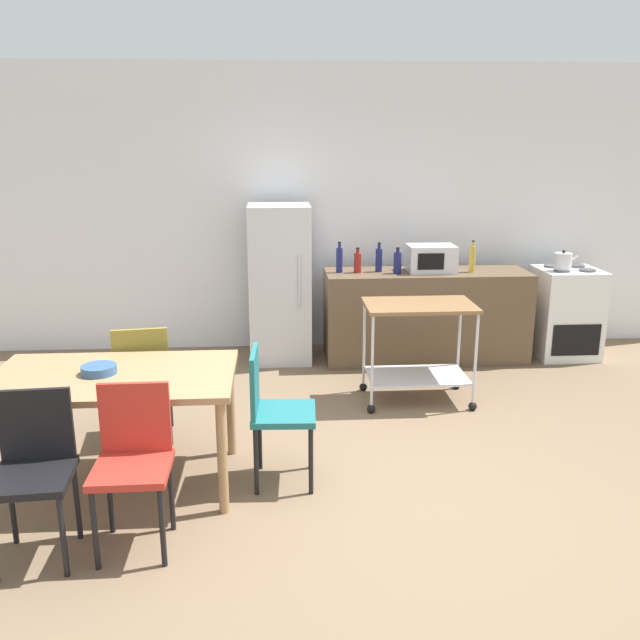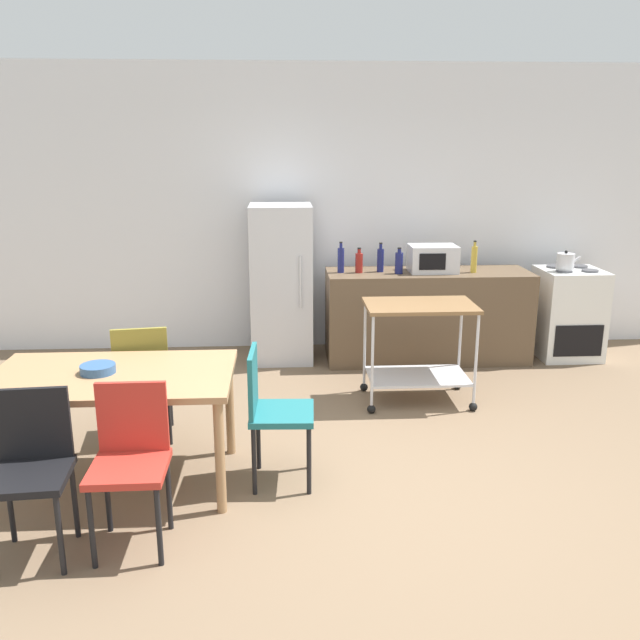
# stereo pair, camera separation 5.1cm
# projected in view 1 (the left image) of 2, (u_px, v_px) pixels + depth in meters

# --- Properties ---
(ground_plane) EXTENTS (12.00, 12.00, 0.00)m
(ground_plane) POSITION_uv_depth(u_px,v_px,m) (372.00, 489.00, 4.25)
(ground_plane) COLOR brown
(back_wall) EXTENTS (8.40, 0.12, 2.90)m
(back_wall) POSITION_uv_depth(u_px,v_px,m) (331.00, 210.00, 6.96)
(back_wall) COLOR white
(back_wall) RESTS_ON ground_plane
(kitchen_counter) EXTENTS (2.00, 0.64, 0.90)m
(kitchen_counter) POSITION_uv_depth(u_px,v_px,m) (425.00, 315.00, 6.70)
(kitchen_counter) COLOR brown
(kitchen_counter) RESTS_ON ground_plane
(dining_table) EXTENTS (1.50, 0.90, 0.75)m
(dining_table) POSITION_uv_depth(u_px,v_px,m) (113.00, 386.00, 4.15)
(dining_table) COLOR #A37A51
(dining_table) RESTS_ON ground_plane
(chair_teal) EXTENTS (0.42, 0.42, 0.89)m
(chair_teal) POSITION_uv_depth(u_px,v_px,m) (273.00, 407.00, 4.23)
(chair_teal) COLOR #1E666B
(chair_teal) RESTS_ON ground_plane
(chair_black) EXTENTS (0.43, 0.43, 0.89)m
(chair_black) POSITION_uv_depth(u_px,v_px,m) (34.00, 464.00, 3.48)
(chair_black) COLOR black
(chair_black) RESTS_ON ground_plane
(chair_olive) EXTENTS (0.45, 0.45, 0.89)m
(chair_olive) POSITION_uv_depth(u_px,v_px,m) (143.00, 374.00, 4.81)
(chair_olive) COLOR olive
(chair_olive) RESTS_ON ground_plane
(chair_red) EXTENTS (0.40, 0.40, 0.89)m
(chair_red) POSITION_uv_depth(u_px,v_px,m) (133.00, 456.00, 3.57)
(chair_red) COLOR #B72D23
(chair_red) RESTS_ON ground_plane
(stove_oven) EXTENTS (0.60, 0.61, 0.92)m
(stove_oven) POSITION_uv_depth(u_px,v_px,m) (565.00, 312.00, 6.81)
(stove_oven) COLOR white
(stove_oven) RESTS_ON ground_plane
(refrigerator) EXTENTS (0.60, 0.63, 1.55)m
(refrigerator) POSITION_uv_depth(u_px,v_px,m) (280.00, 284.00, 6.61)
(refrigerator) COLOR silver
(refrigerator) RESTS_ON ground_plane
(kitchen_cart) EXTENTS (0.91, 0.57, 0.85)m
(kitchen_cart) POSITION_uv_depth(u_px,v_px,m) (418.00, 336.00, 5.57)
(kitchen_cart) COLOR brown
(kitchen_cart) RESTS_ON ground_plane
(bottle_soda) EXTENTS (0.06, 0.06, 0.30)m
(bottle_soda) POSITION_uv_depth(u_px,v_px,m) (339.00, 260.00, 6.49)
(bottle_soda) COLOR navy
(bottle_soda) RESTS_ON kitchen_counter
(bottle_wine) EXTENTS (0.07, 0.07, 0.25)m
(bottle_wine) POSITION_uv_depth(u_px,v_px,m) (358.00, 262.00, 6.49)
(bottle_wine) COLOR maroon
(bottle_wine) RESTS_ON kitchen_counter
(bottle_olive_oil) EXTENTS (0.07, 0.07, 0.29)m
(bottle_olive_oil) POSITION_uv_depth(u_px,v_px,m) (379.00, 259.00, 6.54)
(bottle_olive_oil) COLOR navy
(bottle_olive_oil) RESTS_ON kitchen_counter
(bottle_soy_sauce) EXTENTS (0.08, 0.08, 0.25)m
(bottle_soy_sauce) POSITION_uv_depth(u_px,v_px,m) (397.00, 262.00, 6.45)
(bottle_soy_sauce) COLOR navy
(bottle_soy_sauce) RESTS_ON kitchen_counter
(microwave) EXTENTS (0.46, 0.35, 0.26)m
(microwave) POSITION_uv_depth(u_px,v_px,m) (431.00, 258.00, 6.54)
(microwave) COLOR silver
(microwave) RESTS_ON kitchen_counter
(bottle_sesame_oil) EXTENTS (0.06, 0.06, 0.31)m
(bottle_sesame_oil) POSITION_uv_depth(u_px,v_px,m) (472.00, 259.00, 6.50)
(bottle_sesame_oil) COLOR gold
(bottle_sesame_oil) RESTS_ON kitchen_counter
(fruit_bowl) EXTENTS (0.22, 0.22, 0.05)m
(fruit_bowl) POSITION_uv_depth(u_px,v_px,m) (99.00, 370.00, 4.13)
(fruit_bowl) COLOR #33598C
(fruit_bowl) RESTS_ON dining_table
(kettle) EXTENTS (0.24, 0.17, 0.19)m
(kettle) POSITION_uv_depth(u_px,v_px,m) (563.00, 261.00, 6.56)
(kettle) COLOR silver
(kettle) RESTS_ON stove_oven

